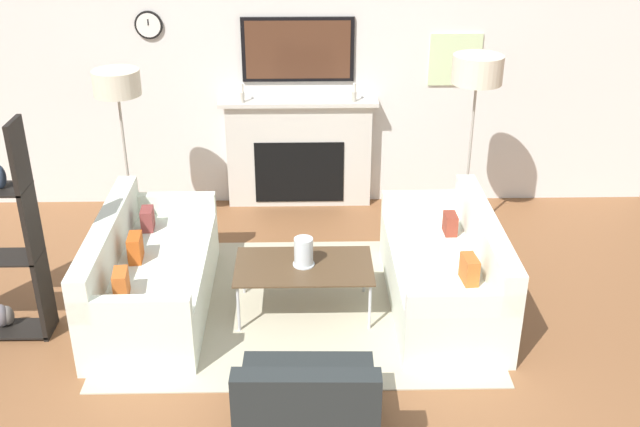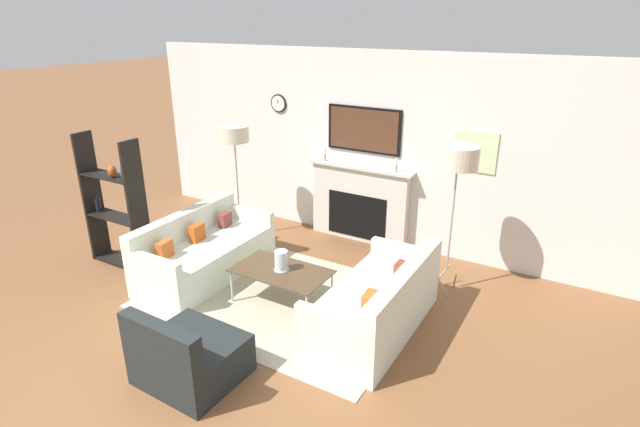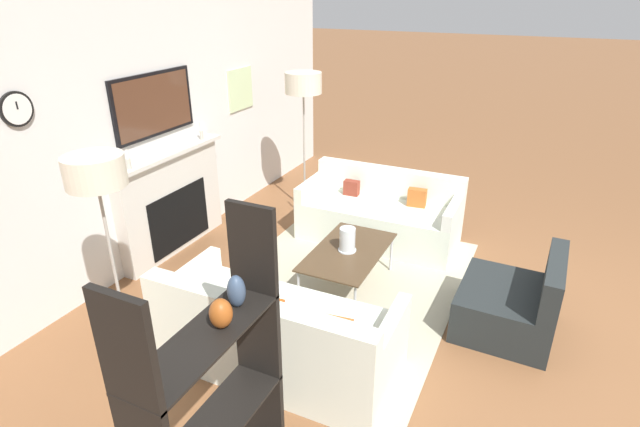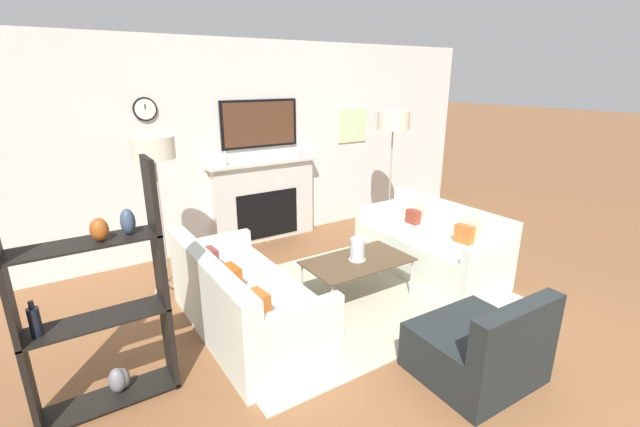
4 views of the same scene
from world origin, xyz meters
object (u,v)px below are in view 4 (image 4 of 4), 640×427
armchair (480,349)px  floor_lamp_left (153,150)px  coffee_table (358,263)px  couch_left (243,302)px  floor_lamp_right (393,122)px  couch_right (430,247)px  shelf_unit (97,304)px  hurricane_candle (357,251)px

armchair → floor_lamp_left: floor_lamp_left is taller
coffee_table → armchair: bearing=-89.3°
couch_left → coffee_table: size_ratio=1.67×
floor_lamp_right → couch_right: bearing=-107.8°
couch_left → coffee_table: 1.26m
couch_left → armchair: size_ratio=2.09×
couch_right → shelf_unit: size_ratio=1.03×
couch_right → coffee_table: couch_right is taller
coffee_table → hurricane_candle: 0.13m
coffee_table → shelf_unit: size_ratio=0.63×
coffee_table → floor_lamp_left: bearing=142.5°
hurricane_candle → floor_lamp_left: floor_lamp_left is taller
floor_lamp_right → coffee_table: bearing=-140.9°
couch_left → floor_lamp_left: size_ratio=1.09×
armchair → shelf_unit: shelf_unit is taller
shelf_unit → couch_left: bearing=15.6°
couch_right → armchair: 1.95m
coffee_table → shelf_unit: bearing=-174.1°
coffee_table → shelf_unit: 2.45m
armchair → couch_left: bearing=128.7°
couch_left → armchair: (1.27, -1.58, -0.04)m
couch_left → couch_right: 2.41m
hurricane_candle → floor_lamp_right: bearing=38.8°
couch_right → couch_left: bearing=-180.0°
hurricane_candle → shelf_unit: shelf_unit is taller
hurricane_candle → floor_lamp_left: 2.28m
couch_right → coffee_table: 1.17m
floor_lamp_right → hurricane_candle: bearing=-141.2°
floor_lamp_right → shelf_unit: (-3.94, -1.50, -0.86)m
armchair → floor_lamp_left: 3.46m
coffee_table → floor_lamp_right: (1.54, 1.25, 1.24)m
floor_lamp_left → shelf_unit: bearing=-117.7°
floor_lamp_left → shelf_unit: size_ratio=0.97×
floor_lamp_left → floor_lamp_right: floor_lamp_right is taller
couch_right → armchair: size_ratio=2.04×
couch_left → shelf_unit: bearing=-164.4°
armchair → hurricane_candle: size_ratio=3.72×
floor_lamp_left → coffee_table: bearing=-37.5°
floor_lamp_left → floor_lamp_right: bearing=0.0°
floor_lamp_left → floor_lamp_right: size_ratio=0.94×
coffee_table → hurricane_candle: bearing=94.8°
armchair → couch_right: bearing=54.2°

